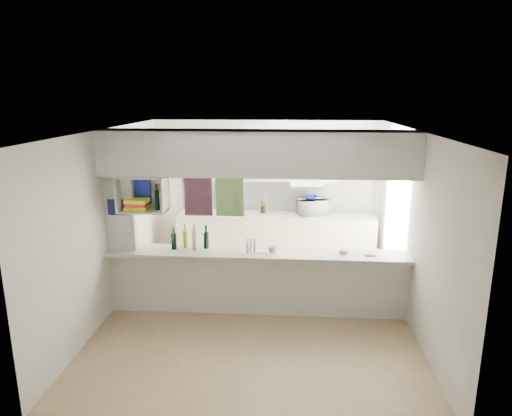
# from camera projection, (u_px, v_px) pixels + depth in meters

# --- Properties ---
(floor) EXTENTS (4.80, 4.80, 0.00)m
(floor) POSITION_uv_depth(u_px,v_px,m) (257.00, 312.00, 6.58)
(floor) COLOR #967B57
(floor) RESTS_ON ground
(ceiling) EXTENTS (4.80, 4.80, 0.00)m
(ceiling) POSITION_uv_depth(u_px,v_px,m) (257.00, 130.00, 5.95)
(ceiling) COLOR white
(ceiling) RESTS_ON wall_back
(wall_back) EXTENTS (4.20, 0.00, 4.20)m
(wall_back) POSITION_uv_depth(u_px,v_px,m) (266.00, 190.00, 8.59)
(wall_back) COLOR silver
(wall_back) RESTS_ON floor
(wall_left) EXTENTS (0.00, 4.80, 4.80)m
(wall_left) POSITION_uv_depth(u_px,v_px,m) (108.00, 223.00, 6.42)
(wall_left) COLOR silver
(wall_left) RESTS_ON floor
(wall_right) EXTENTS (0.00, 4.80, 4.80)m
(wall_right) POSITION_uv_depth(u_px,v_px,m) (413.00, 229.00, 6.11)
(wall_right) COLOR silver
(wall_right) RESTS_ON floor
(servery_partition) EXTENTS (4.20, 0.50, 2.60)m
(servery_partition) POSITION_uv_depth(u_px,v_px,m) (244.00, 200.00, 6.19)
(servery_partition) COLOR silver
(servery_partition) RESTS_ON floor
(cubby_shelf) EXTENTS (0.65, 0.35, 0.50)m
(cubby_shelf) POSITION_uv_depth(u_px,v_px,m) (142.00, 196.00, 6.22)
(cubby_shelf) COLOR white
(cubby_shelf) RESTS_ON bulkhead
(kitchen_run) EXTENTS (3.60, 0.63, 2.24)m
(kitchen_run) POSITION_uv_depth(u_px,v_px,m) (274.00, 218.00, 8.44)
(kitchen_run) COLOR beige
(kitchen_run) RESTS_ON floor
(microwave) EXTENTS (0.61, 0.50, 0.29)m
(microwave) POSITION_uv_depth(u_px,v_px,m) (313.00, 207.00, 8.31)
(microwave) COLOR white
(microwave) RESTS_ON bench_top
(bowl) EXTENTS (0.24, 0.24, 0.06)m
(bowl) POSITION_uv_depth(u_px,v_px,m) (311.00, 197.00, 8.26)
(bowl) COLOR navy
(bowl) RESTS_ON microwave
(dish_rack) EXTENTS (0.40, 0.33, 0.19)m
(dish_rack) POSITION_uv_depth(u_px,v_px,m) (253.00, 245.00, 6.39)
(dish_rack) COLOR silver
(dish_rack) RESTS_ON breakfast_bar
(cup) EXTENTS (0.14, 0.14, 0.09)m
(cup) POSITION_uv_depth(u_px,v_px,m) (273.00, 250.00, 6.27)
(cup) COLOR white
(cup) RESTS_ON dish_rack
(wine_bottles) EXTENTS (0.52, 0.15, 0.37)m
(wine_bottles) POSITION_uv_depth(u_px,v_px,m) (190.00, 240.00, 6.46)
(wine_bottles) COLOR black
(wine_bottles) RESTS_ON breakfast_bar
(plastic_tubs) EXTENTS (0.48, 0.17, 0.06)m
(plastic_tubs) POSITION_uv_depth(u_px,v_px,m) (346.00, 252.00, 6.28)
(plastic_tubs) COLOR silver
(plastic_tubs) RESTS_ON breakfast_bar
(utensil_jar) EXTENTS (0.09, 0.09, 0.13)m
(utensil_jar) POSITION_uv_depth(u_px,v_px,m) (263.00, 210.00, 8.42)
(utensil_jar) COLOR black
(utensil_jar) RESTS_ON bench_top
(knife_block) EXTENTS (0.13, 0.12, 0.21)m
(knife_block) POSITION_uv_depth(u_px,v_px,m) (264.00, 207.00, 8.44)
(knife_block) COLOR brown
(knife_block) RESTS_ON bench_top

